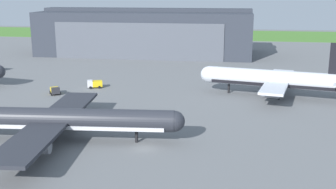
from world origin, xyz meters
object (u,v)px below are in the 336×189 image
(ops_van, at_px, (55,90))
(airliner_near_left, at_px, (56,120))
(maintenance_hangar, at_px, (147,32))
(airliner_far_right, at_px, (274,80))
(baggage_tug, at_px, (95,84))

(ops_van, bearing_deg, airliner_near_left, -65.72)
(maintenance_hangar, height_order, airliner_near_left, maintenance_hangar)
(airliner_near_left, height_order, ops_van, airliner_near_left)
(airliner_near_left, xyz_separation_m, airliner_far_right, (39.66, 37.29, 0.55))
(airliner_near_left, xyz_separation_m, baggage_tug, (-6.65, 39.68, -2.64))
(airliner_far_right, xyz_separation_m, ops_van, (-53.76, -6.03, -3.29))
(baggage_tug, bearing_deg, airliner_far_right, -2.96)
(maintenance_hangar, bearing_deg, airliner_far_right, -55.47)
(airliner_far_right, bearing_deg, airliner_near_left, -136.76)
(airliner_near_left, distance_m, ops_van, 34.40)
(airliner_near_left, relative_size, ops_van, 10.83)
(maintenance_hangar, distance_m, baggage_tug, 64.05)
(maintenance_hangar, bearing_deg, ops_van, -96.62)
(maintenance_hangar, xyz_separation_m, ops_van, (-8.35, -72.03, -7.63))
(ops_van, distance_m, baggage_tug, 11.25)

